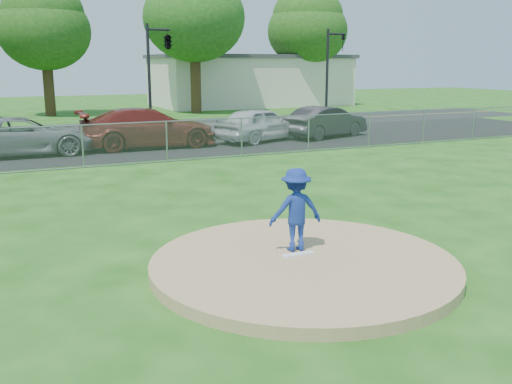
% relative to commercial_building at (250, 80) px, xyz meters
% --- Properties ---
extents(ground, '(120.00, 120.00, 0.00)m').
position_rel_commercial_building_xyz_m(ground, '(-16.00, -28.00, -2.16)').
color(ground, '#184D10').
rests_on(ground, ground).
extents(pitchers_mound, '(5.40, 5.40, 0.20)m').
position_rel_commercial_building_xyz_m(pitchers_mound, '(-16.00, -38.00, -2.06)').
color(pitchers_mound, '#A28459').
rests_on(pitchers_mound, ground).
extents(pitching_rubber, '(0.60, 0.15, 0.04)m').
position_rel_commercial_building_xyz_m(pitching_rubber, '(-16.00, -37.80, -1.94)').
color(pitching_rubber, white).
rests_on(pitching_rubber, pitchers_mound).
extents(chain_link_fence, '(40.00, 0.06, 1.50)m').
position_rel_commercial_building_xyz_m(chain_link_fence, '(-16.00, -26.00, -1.41)').
color(chain_link_fence, gray).
rests_on(chain_link_fence, ground).
extents(parking_lot, '(50.00, 8.00, 0.01)m').
position_rel_commercial_building_xyz_m(parking_lot, '(-16.00, -21.50, -2.15)').
color(parking_lot, black).
rests_on(parking_lot, ground).
extents(street, '(60.00, 7.00, 0.01)m').
position_rel_commercial_building_xyz_m(street, '(-16.00, -14.00, -2.16)').
color(street, black).
rests_on(street, ground).
extents(commercial_building, '(16.40, 9.40, 4.30)m').
position_rel_commercial_building_xyz_m(commercial_building, '(0.00, 0.00, 0.00)').
color(commercial_building, beige).
rests_on(commercial_building, ground).
extents(tree_center, '(6.16, 6.16, 9.84)m').
position_rel_commercial_building_xyz_m(tree_center, '(-17.00, -4.00, 4.31)').
color(tree_center, '#3A2615').
rests_on(tree_center, ground).
extents(tree_right, '(7.28, 7.28, 11.63)m').
position_rel_commercial_building_xyz_m(tree_right, '(-7.00, -6.00, 5.49)').
color(tree_right, '#3C2915').
rests_on(tree_right, ground).
extents(tree_far_right, '(6.72, 6.72, 10.74)m').
position_rel_commercial_building_xyz_m(tree_far_right, '(4.00, -3.00, 4.90)').
color(tree_far_right, '#342313').
rests_on(tree_far_right, ground).
extents(traffic_signal_center, '(1.42, 2.48, 5.60)m').
position_rel_commercial_building_xyz_m(traffic_signal_center, '(-12.03, -16.00, 2.45)').
color(traffic_signal_center, black).
rests_on(traffic_signal_center, ground).
extents(traffic_signal_right, '(1.28, 0.20, 5.60)m').
position_rel_commercial_building_xyz_m(traffic_signal_right, '(-1.76, -16.00, 1.20)').
color(traffic_signal_right, black).
rests_on(traffic_signal_right, ground).
extents(pitcher, '(1.06, 0.70, 1.53)m').
position_rel_commercial_building_xyz_m(pitcher, '(-15.89, -37.49, -1.20)').
color(pitcher, navy).
rests_on(pitcher, pitchers_mound).
extents(parked_car_gray, '(5.42, 2.52, 1.50)m').
position_rel_commercial_building_xyz_m(parked_car_gray, '(-19.68, -22.16, -1.40)').
color(parked_car_gray, gray).
rests_on(parked_car_gray, parking_lot).
extents(parked_car_darkred, '(5.93, 2.54, 1.70)m').
position_rel_commercial_building_xyz_m(parked_car_darkred, '(-14.70, -22.11, -1.30)').
color(parked_car_darkred, maroon).
rests_on(parked_car_darkred, parking_lot).
extents(parked_car_pearl, '(5.00, 3.46, 1.58)m').
position_rel_commercial_building_xyz_m(parked_car_pearl, '(-9.44, -22.24, -1.36)').
color(parked_car_pearl, silver).
rests_on(parked_car_pearl, parking_lot).
extents(parked_car_charcoal, '(4.85, 2.92, 1.51)m').
position_rel_commercial_building_xyz_m(parked_car_charcoal, '(-5.87, -22.30, -1.39)').
color(parked_car_charcoal, '#242426').
rests_on(parked_car_charcoal, parking_lot).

